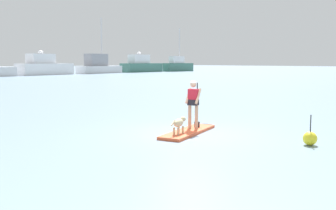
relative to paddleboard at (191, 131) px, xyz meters
The scene contains 9 objects.
ground_plane 0.23m from the paddleboard, 161.94° to the right, with size 400.00×400.00×0.00m, color gray.
paddleboard is the anchor object (origin of this frame).
person_paddler 1.05m from the paddleboard, 18.06° to the left, with size 0.67×0.58×1.69m.
dog 1.01m from the paddleboard, 161.94° to the right, with size 1.01×0.41×0.54m.
moored_boat_outer 63.24m from the paddleboard, 68.35° to the left, with size 11.29×5.26×4.58m.
moored_boat_center 70.02m from the paddleboard, 58.91° to the left, with size 11.59×5.48×11.70m.
moored_boat_far_starboard 78.98m from the paddleboard, 51.32° to the left, with size 11.82×4.57×4.82m.
moored_boat_starboard 86.25m from the paddleboard, 44.86° to the left, with size 8.53×3.06×11.11m.
marker_buoy 3.98m from the paddleboard, 75.80° to the right, with size 0.41×0.41×0.91m.
Camera 1 is at (-9.46, -8.81, 2.45)m, focal length 40.70 mm.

